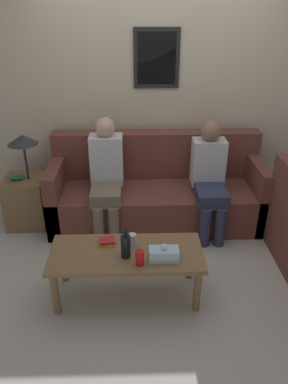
% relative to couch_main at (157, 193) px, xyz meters
% --- Properties ---
extents(ground_plane, '(16.00, 16.00, 0.00)m').
position_rel_couch_main_xyz_m(ground_plane, '(0.00, -0.50, -0.33)').
color(ground_plane, beige).
extents(wall_back, '(9.00, 0.08, 2.60)m').
position_rel_couch_main_xyz_m(wall_back, '(0.00, 0.42, 0.97)').
color(wall_back, beige).
rests_on(wall_back, ground_plane).
extents(couch_main, '(2.30, 0.81, 0.95)m').
position_rel_couch_main_xyz_m(couch_main, '(0.00, 0.00, 0.00)').
color(couch_main, brown).
rests_on(couch_main, ground_plane).
extents(coffee_table, '(1.24, 0.52, 0.44)m').
position_rel_couch_main_xyz_m(coffee_table, '(-0.32, -1.24, 0.05)').
color(coffee_table, olive).
rests_on(coffee_table, ground_plane).
extents(side_table_with_lamp, '(0.42, 0.42, 1.04)m').
position_rel_couch_main_xyz_m(side_table_with_lamp, '(-1.42, -0.07, 0.01)').
color(side_table_with_lamp, olive).
rests_on(side_table_with_lamp, ground_plane).
extents(wine_bottle, '(0.08, 0.08, 0.27)m').
position_rel_couch_main_xyz_m(wine_bottle, '(-0.32, -1.30, 0.22)').
color(wine_bottle, black).
rests_on(wine_bottle, coffee_table).
extents(drinking_glass, '(0.07, 0.07, 0.11)m').
position_rel_couch_main_xyz_m(drinking_glass, '(-0.27, -1.15, 0.17)').
color(drinking_glass, silver).
rests_on(drinking_glass, coffee_table).
extents(book_stack, '(0.13, 0.11, 0.04)m').
position_rel_couch_main_xyz_m(book_stack, '(-0.48, -1.12, 0.13)').
color(book_stack, gold).
rests_on(book_stack, coffee_table).
extents(soda_can, '(0.07, 0.07, 0.12)m').
position_rel_couch_main_xyz_m(soda_can, '(-0.21, -1.40, 0.17)').
color(soda_can, red).
rests_on(soda_can, coffee_table).
extents(tissue_box, '(0.23, 0.12, 0.15)m').
position_rel_couch_main_xyz_m(tissue_box, '(-0.03, -1.35, 0.17)').
color(tissue_box, silver).
rests_on(tissue_box, coffee_table).
extents(person_left, '(0.34, 0.63, 1.20)m').
position_rel_couch_main_xyz_m(person_left, '(-0.54, -0.15, 0.31)').
color(person_left, '#756651').
rests_on(person_left, ground_plane).
extents(person_right, '(0.34, 0.63, 1.17)m').
position_rel_couch_main_xyz_m(person_right, '(0.53, -0.20, 0.31)').
color(person_right, '#2D334C').
rests_on(person_right, ground_plane).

